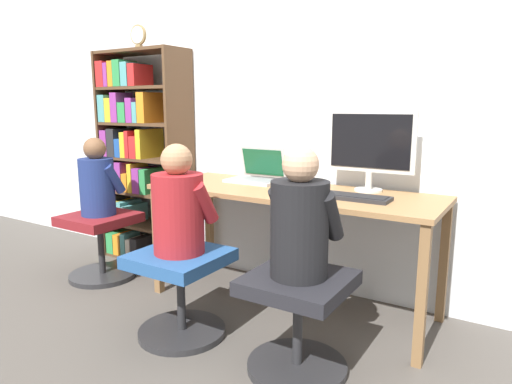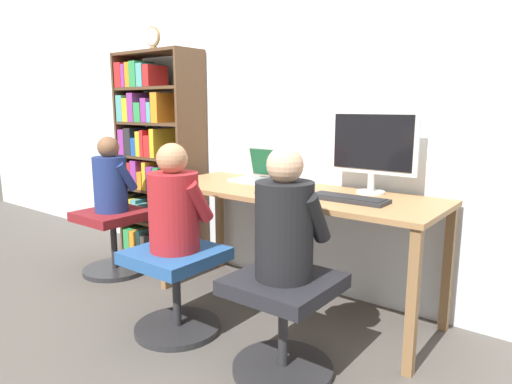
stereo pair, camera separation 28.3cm
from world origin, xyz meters
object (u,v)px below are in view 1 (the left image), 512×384
Objects in this scene: person_at_laptop at (179,207)px; desk_clock at (138,36)px; bookshelf at (136,153)px; laptop at (256,174)px; desktop_monitor at (370,146)px; office_chair_right at (181,286)px; person_near_shelf at (97,181)px; office_chair_left at (298,314)px; keyboard at (351,197)px; person_at_monitor at (300,221)px; office_chair_side at (101,240)px.

desk_clock is at bearing 143.55° from person_at_laptop.
bookshelf is at bearing 145.14° from person_at_laptop.
desk_clock is at bearing -176.43° from laptop.
desktop_monitor is at bearing 49.26° from person_at_laptop.
person_at_laptop is at bearing -34.86° from bookshelf.
office_chair_right is 1.25m from person_near_shelf.
desktop_monitor reaches higher than office_chair_left.
person_near_shelf reaches higher than office_chair_left.
person_near_shelf reaches higher than laptop.
keyboard is (-0.01, -0.28, -0.27)m from desktop_monitor.
person_near_shelf is (-1.88, -0.53, -0.31)m from desktop_monitor.
office_chair_left and office_chair_right have the same top height.
person_at_monitor is 1.92m from office_chair_side.
person_at_laptop reaches higher than person_near_shelf.
keyboard reaches higher than office_chair_right.
keyboard is at bearing -5.14° from desk_clock.
office_chair_right is at bearing -130.60° from desktop_monitor.
laptop is at bearing 132.66° from office_chair_left.
person_at_laptop is at bearing -17.75° from office_chair_side.
desktop_monitor reaches higher than office_chair_right.
office_chair_side is (-1.87, -0.25, -0.49)m from keyboard.
desktop_monitor is at bearing 87.19° from person_at_monitor.
laptop is 0.72× the size of office_chair_left.
bookshelf is 0.52m from person_near_shelf.
bookshelf reaches higher than desktop_monitor.
person_near_shelf is (0.00, 0.00, 0.45)m from office_chair_side.
desk_clock is (-1.81, -0.12, 0.77)m from desktop_monitor.
desktop_monitor is 1.15m from office_chair_left.
office_chair_right is 0.80× the size of person_at_monitor.
person_near_shelf is at bearing 169.70° from office_chair_left.
keyboard is 1.99m from bookshelf.
keyboard is at bearing 7.61° from office_chair_side.
keyboard is 1.09m from office_chair_right.
keyboard is 1.95m from office_chair_side.
office_chair_left is at bearing -10.30° from person_near_shelf.
office_chair_side is at bearing 162.25° from person_at_laptop.
person_near_shelf is at bearing -100.09° from desk_clock.
keyboard is at bearing -16.18° from laptop.
person_near_shelf is at bearing 90.00° from office_chair_side.
person_at_laptop is 1.68m from desk_clock.
laptop is 0.81m from keyboard.
office_chair_side is at bearing 169.97° from person_at_monitor.
desktop_monitor is 0.95× the size of person_near_shelf.
keyboard is 0.71× the size of person_at_monitor.
laptop is at bearing 23.32° from person_near_shelf.
person_at_monitor is at bearing 2.48° from person_at_laptop.
person_at_monitor is 1.03× the size of person_at_laptop.
desktop_monitor reaches higher than person_near_shelf.
keyboard is 0.76m from office_chair_left.
desk_clock reaches higher than person_near_shelf.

